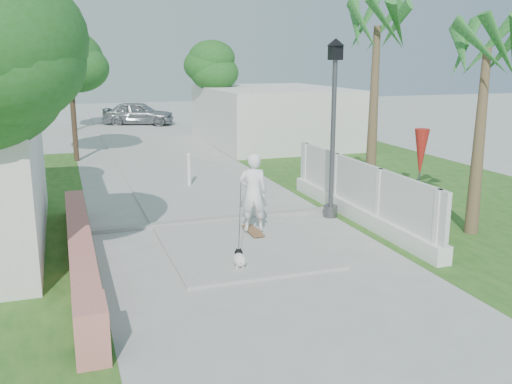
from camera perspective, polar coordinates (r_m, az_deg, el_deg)
name	(u,v)px	position (r m, az deg, el deg)	size (l,w,h in m)	color
ground	(318,327)	(8.96, 6.25, -13.27)	(90.00, 90.00, 0.00)	#B7B7B2
path_strip	(140,142)	(27.73, -11.53, 4.88)	(3.20, 36.00, 0.06)	#B7B7B2
curb	(216,220)	(14.23, -4.00, -2.79)	(6.50, 0.25, 0.10)	#999993
grass_right	(411,185)	(18.91, 15.29, 0.69)	(8.00, 20.00, 0.01)	#27591C
pink_wall	(81,256)	(11.39, -17.06, -6.16)	(0.45, 8.20, 0.80)	#DF7B72
lattice_fence	(358,199)	(14.45, 10.16, -0.70)	(0.35, 7.00, 1.50)	white
building_right	(273,116)	(27.08, 1.71, 7.65)	(6.00, 8.00, 2.60)	silver
street_lamp	(333,122)	(14.32, 7.74, 6.93)	(0.44, 0.44, 4.44)	#59595E
bollard	(189,169)	(17.94, -6.72, 2.29)	(0.14, 0.14, 1.09)	white
patio_umbrella	(421,154)	(14.53, 16.15, 3.67)	(0.36, 0.36, 2.30)	#59595E
tree_path_left	(70,62)	(23.21, -18.09, 12.29)	(3.40, 3.40, 5.23)	#4C3826
tree_path_right	(204,68)	(28.02, -5.18, 12.29)	(3.00, 3.00, 4.79)	#4C3826
tree_path_far	(70,60)	(33.21, -18.13, 12.43)	(3.20, 3.20, 5.17)	#4C3826
palm_far	(377,38)	(15.93, 11.99, 14.82)	(1.80, 1.80, 5.30)	brown
palm_near	(486,59)	(13.69, 22.06, 12.22)	(1.80, 1.80, 4.70)	brown
skateboarder	(243,208)	(12.26, -1.28, -1.63)	(1.30, 2.28, 1.90)	#965E3C
dog	(239,259)	(11.09, -1.67, -6.69)	(0.32, 0.54, 0.37)	white
parked_car	(138,113)	(35.05, -11.69, 7.72)	(1.67, 4.15, 1.42)	#ABADB3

